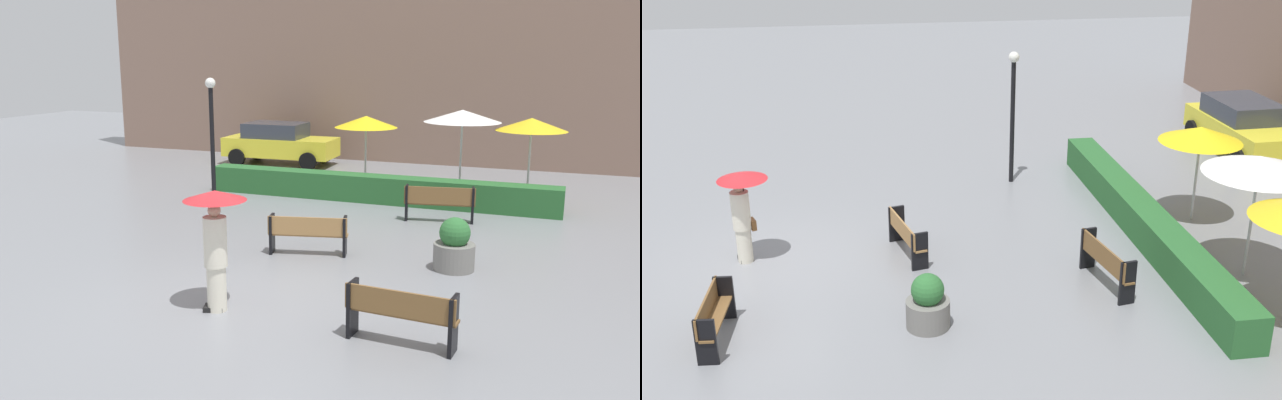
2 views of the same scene
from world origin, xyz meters
TOP-DOWN VIEW (x-y plane):
  - ground_plane at (0.00, 0.00)m, footprint 60.00×60.00m
  - bench_near_right at (3.10, -0.62)m, footprint 1.66×0.47m
  - bench_mid_center at (0.17, 3.00)m, footprint 1.69×0.73m
  - bench_back_row at (2.16, 6.78)m, footprint 1.77×0.61m
  - pedestrian_with_umbrella at (-0.05, -0.36)m, footprint 1.03×1.03m
  - planter_pot at (3.19, 3.13)m, footprint 0.80×0.80m
  - lamp_post at (-3.94, 6.17)m, footprint 0.28×0.28m
  - patio_umbrella_yellow at (-0.78, 9.92)m, footprint 1.91×1.91m
  - patio_umbrella_white at (2.14, 9.77)m, footprint 2.19×2.19m
  - hedge_strip at (-0.01, 8.40)m, footprint 10.14×0.70m
  - parked_car at (-5.32, 13.44)m, footprint 4.26×2.09m

SIDE VIEW (x-z plane):
  - ground_plane at x=0.00m, z-range 0.00..0.00m
  - hedge_strip at x=-0.01m, z-range 0.00..0.76m
  - planter_pot at x=3.19m, z-range -0.07..0.97m
  - bench_mid_center at x=0.17m, z-range 0.08..0.91m
  - bench_near_right at x=3.10m, z-range 0.08..0.94m
  - bench_back_row at x=2.16m, z-range 0.09..0.99m
  - parked_car at x=-5.32m, z-range 0.03..1.60m
  - pedestrian_with_umbrella at x=-0.05m, z-range 0.33..2.32m
  - patio_umbrella_yellow at x=-0.78m, z-range 0.96..3.25m
  - lamp_post at x=-3.94m, z-range 0.43..3.93m
  - patio_umbrella_white at x=2.14m, z-range 1.10..3.67m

